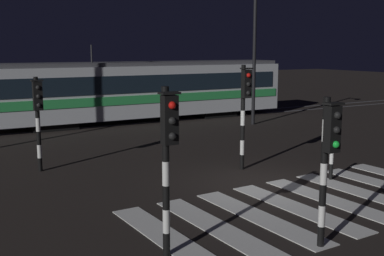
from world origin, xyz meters
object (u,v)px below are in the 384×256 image
at_px(traffic_light_median_centre, 245,101).
at_px(bollard_island_edge, 331,162).
at_px(traffic_light_kerb_mid_left, 328,151).
at_px(traffic_light_corner_near_left, 168,147).
at_px(traffic_light_corner_far_left, 38,110).
at_px(tram, 139,90).
at_px(street_lamp_trackside_right, 258,37).

bearing_deg(traffic_light_median_centre, bollard_island_edge, -55.41).
relative_size(traffic_light_kerb_mid_left, traffic_light_corner_near_left, 0.93).
height_order(traffic_light_corner_far_left, bollard_island_edge, traffic_light_corner_far_left).
bearing_deg(traffic_light_median_centre, traffic_light_corner_far_left, 152.76).
relative_size(traffic_light_corner_near_left, bollard_island_edge, 2.95).
height_order(traffic_light_corner_far_left, tram, tram).
relative_size(traffic_light_median_centre, street_lamp_trackside_right, 0.48).
distance_m(traffic_light_corner_far_left, traffic_light_kerb_mid_left, 9.69).
bearing_deg(bollard_island_edge, street_lamp_trackside_right, 65.33).
height_order(street_lamp_trackside_right, bollard_island_edge, street_lamp_trackside_right).
xyz_separation_m(traffic_light_median_centre, street_lamp_trackside_right, (6.06, 7.40, 2.25)).
distance_m(street_lamp_trackside_right, tram, 6.93).
distance_m(traffic_light_median_centre, traffic_light_corner_near_left, 7.08).
xyz_separation_m(traffic_light_corner_far_left, tram, (7.12, 8.51, -0.27)).
xyz_separation_m(traffic_light_corner_far_left, bollard_island_edge, (7.48, -5.34, -1.47)).
distance_m(street_lamp_trackside_right, bollard_island_edge, 11.40).
bearing_deg(traffic_light_corner_near_left, tram, 68.56).
bearing_deg(traffic_light_kerb_mid_left, traffic_light_corner_far_left, 111.79).
distance_m(traffic_light_corner_near_left, street_lamp_trackside_right, 16.77).
height_order(traffic_light_kerb_mid_left, street_lamp_trackside_right, street_lamp_trackside_right).
relative_size(traffic_light_median_centre, traffic_light_kerb_mid_left, 1.13).
bearing_deg(traffic_light_kerb_mid_left, tram, 78.62).
height_order(traffic_light_median_centre, traffic_light_kerb_mid_left, traffic_light_median_centre).
distance_m(traffic_light_corner_far_left, bollard_island_edge, 9.31).
height_order(traffic_light_corner_near_left, street_lamp_trackside_right, street_lamp_trackside_right).
xyz_separation_m(traffic_light_kerb_mid_left, bollard_island_edge, (3.88, 3.66, -1.44)).
distance_m(traffic_light_median_centre, traffic_light_kerb_mid_left, 6.40).
height_order(traffic_light_median_centre, street_lamp_trackside_right, street_lamp_trackside_right).
bearing_deg(traffic_light_corner_far_left, traffic_light_median_centre, -27.24).
relative_size(traffic_light_corner_far_left, traffic_light_kerb_mid_left, 1.01).
bearing_deg(tram, street_lamp_trackside_right, -40.62).
relative_size(traffic_light_kerb_mid_left, street_lamp_trackside_right, 0.43).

